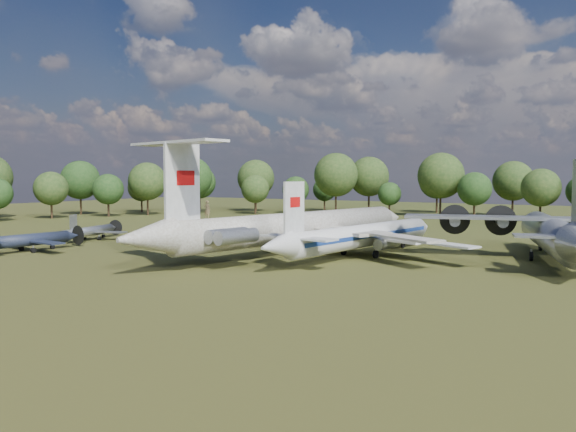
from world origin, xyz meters
The scene contains 7 objects.
ground centered at (0.00, 0.00, 0.00)m, with size 300.00×300.00×0.00m, color #243A13.
il62_airliner centered at (4.99, 3.32, 2.60)m, with size 40.75×52.97×5.20m, color beige, non-canonical shape.
tu104_jet centered at (13.23, 5.24, 1.95)m, with size 29.18×38.90×3.89m, color silver, non-canonical shape.
an12_transport centered at (33.50, 13.08, 2.47)m, with size 33.64×37.60×4.95m, color #A4A7AC, non-canonical shape.
small_prop_west centered at (-25.18, -13.82, 1.17)m, with size 11.72×15.98×2.34m, color black, non-canonical shape.
small_prop_northwest centered at (-29.35, -0.41, 1.05)m, with size 10.52×14.35×2.10m, color #A0A3A8, non-canonical shape.
person_on_il62 centered at (2.10, -10.93, 6.18)m, with size 0.72×0.47×1.96m, color olive.
Camera 1 is at (40.99, -57.82, 9.68)m, focal length 35.00 mm.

